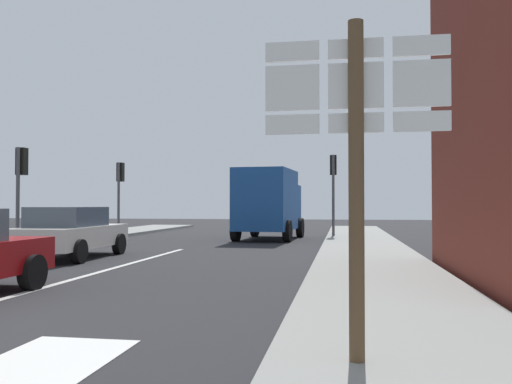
{
  "coord_description": "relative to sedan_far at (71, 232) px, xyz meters",
  "views": [
    {
      "loc": [
        5.45,
        -5.65,
        1.54
      ],
      "look_at": [
        2.6,
        11.91,
        1.96
      ],
      "focal_mm": 37.49,
      "sensor_mm": 36.0,
      "label": 1
    }
  ],
  "objects": [
    {
      "name": "route_sign_post",
      "position": [
        7.8,
        -9.33,
        1.24
      ],
      "size": [
        1.66,
        0.14,
        3.2
      ],
      "color": "brown",
      "rests_on": "ground"
    },
    {
      "name": "traffic_light_far_left",
      "position": [
        -2.8,
        9.82,
        1.86
      ],
      "size": [
        0.3,
        0.49,
        3.54
      ],
      "color": "#47474C",
      "rests_on": "ground"
    },
    {
      "name": "lane_turn_arrow",
      "position": [
        4.83,
        -9.58,
        -0.75
      ],
      "size": [
        1.2,
        2.2,
        0.01
      ],
      "primitive_type": "cube",
      "color": "silver",
      "rests_on": "ground"
    },
    {
      "name": "traffic_light_far_right",
      "position": [
        7.26,
        10.26,
        2.05
      ],
      "size": [
        0.3,
        0.49,
        3.79
      ],
      "color": "#47474C",
      "rests_on": "ground"
    },
    {
      "name": "lane_centre_stripe",
      "position": [
        2.23,
        -2.58,
        -0.75
      ],
      "size": [
        0.16,
        12.0,
        0.01
      ],
      "primitive_type": "cube",
      "color": "silver",
      "rests_on": "ground"
    },
    {
      "name": "ground_plane",
      "position": [
        2.23,
        1.42,
        -0.76
      ],
      "size": [
        80.0,
        80.0,
        0.0
      ],
      "primitive_type": "plane",
      "color": "#232326"
    },
    {
      "name": "sedan_far",
      "position": [
        0.0,
        0.0,
        0.0
      ],
      "size": [
        2.07,
        4.25,
        1.47
      ],
      "color": "beige",
      "rests_on": "ground"
    },
    {
      "name": "traffic_light_near_left",
      "position": [
        -2.8,
        1.88,
        1.77
      ],
      "size": [
        0.3,
        0.49,
        3.42
      ],
      "color": "#47474C",
      "rests_on": "ground"
    },
    {
      "name": "sidewalk_right",
      "position": [
        8.4,
        -0.58,
        -0.69
      ],
      "size": [
        2.87,
        44.0,
        0.14
      ],
      "primitive_type": "cube",
      "color": "gray",
      "rests_on": "ground"
    },
    {
      "name": "delivery_truck",
      "position": [
        4.45,
        9.13,
        0.89
      ],
      "size": [
        2.8,
        5.15,
        3.05
      ],
      "color": "#19478C",
      "rests_on": "ground"
    }
  ]
}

